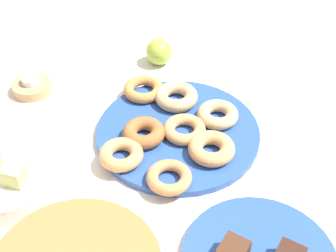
# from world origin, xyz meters

# --- Properties ---
(ground_plane) EXTENTS (2.40, 2.40, 0.00)m
(ground_plane) POSITION_xyz_m (0.00, 0.00, 0.00)
(ground_plane) COLOR beige
(donut_plate) EXTENTS (0.34, 0.34, 0.02)m
(donut_plate) POSITION_xyz_m (0.00, 0.00, 0.01)
(donut_plate) COLOR #284C9E
(donut_plate) RESTS_ON ground_plane
(donut_0) EXTENTS (0.13, 0.13, 0.03)m
(donut_0) POSITION_xyz_m (-0.09, 0.01, 0.03)
(donut_0) COLOR tan
(donut_0) RESTS_ON donut_plate
(donut_1) EXTENTS (0.12, 0.12, 0.02)m
(donut_1) POSITION_xyz_m (0.14, -0.04, 0.03)
(donut_1) COLOR #BC7A3D
(donut_1) RESTS_ON donut_plate
(donut_2) EXTENTS (0.12, 0.12, 0.03)m
(donut_2) POSITION_xyz_m (-0.04, -0.08, 0.03)
(donut_2) COLOR tan
(donut_2) RESTS_ON donut_plate
(donut_3) EXTENTS (0.12, 0.12, 0.03)m
(donut_3) POSITION_xyz_m (0.03, 0.07, 0.03)
(donut_3) COLOR #995B2D
(donut_3) RESTS_ON donut_plate
(donut_4) EXTENTS (0.11, 0.11, 0.03)m
(donut_4) POSITION_xyz_m (0.07, -0.06, 0.03)
(donut_4) COLOR tan
(donut_4) RESTS_ON donut_plate
(donut_5) EXTENTS (0.11, 0.11, 0.02)m
(donut_5) POSITION_xyz_m (-0.09, 0.12, 0.03)
(donut_5) COLOR #C6844C
(donut_5) RESTS_ON donut_plate
(donut_6) EXTENTS (0.12, 0.12, 0.02)m
(donut_6) POSITION_xyz_m (-0.02, 0.00, 0.03)
(donut_6) COLOR tan
(donut_6) RESTS_ON donut_plate
(donut_7) EXTENTS (0.11, 0.11, 0.03)m
(donut_7) POSITION_xyz_m (0.02, 0.14, 0.03)
(donut_7) COLOR tan
(donut_7) RESTS_ON donut_plate
(candle_holder) EXTENTS (0.09, 0.09, 0.02)m
(candle_holder) POSITION_xyz_m (0.35, 0.12, 0.01)
(candle_holder) COLOR tan
(candle_holder) RESTS_ON ground_plane
(tealight) EXTENTS (0.04, 0.04, 0.01)m
(tealight) POSITION_xyz_m (0.35, 0.12, 0.03)
(tealight) COLOR silver
(tealight) RESTS_ON candle_holder
(fruit_bowl) EXTENTS (0.19, 0.19, 0.04)m
(fruit_bowl) POSITION_xyz_m (0.13, 0.32, 0.02)
(fruit_bowl) COLOR silver
(fruit_bowl) RESTS_ON ground_plane
(melon_chunk_left) EXTENTS (0.05, 0.05, 0.04)m
(melon_chunk_left) POSITION_xyz_m (0.09, 0.32, 0.06)
(melon_chunk_left) COLOR #DBD67A
(melon_chunk_left) RESTS_ON fruit_bowl
(apple) EXTENTS (0.07, 0.07, 0.07)m
(apple) POSITION_xyz_m (0.22, -0.16, 0.03)
(apple) COLOR #93AD38
(apple) RESTS_ON ground_plane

